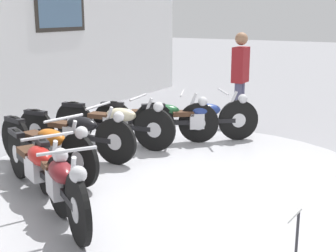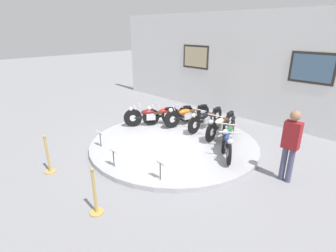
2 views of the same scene
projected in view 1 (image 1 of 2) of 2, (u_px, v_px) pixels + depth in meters
name	position (u px, v px, depth m)	size (l,w,h in m)	color
ground_plane	(176.00, 186.00, 5.82)	(60.00, 60.00, 0.00)	gray
display_platform	(176.00, 181.00, 5.81)	(5.12, 5.12, 0.13)	#ADADB2
motorcycle_maroon	(59.00, 180.00, 4.56)	(1.16, 1.69, 0.80)	black
motorcycle_red	(38.00, 164.00, 5.08)	(0.92, 1.78, 0.78)	black
motorcycle_orange	(47.00, 145.00, 5.76)	(0.60, 1.96, 0.80)	black
motorcycle_black	(77.00, 131.00, 6.44)	(0.54, 1.97, 0.79)	black
motorcycle_cream	(115.00, 122.00, 6.98)	(0.54, 1.98, 0.80)	black
motorcycle_green	(158.00, 118.00, 7.28)	(0.83, 1.84, 0.79)	black
motorcycle_blue	(199.00, 117.00, 7.26)	(1.28, 1.60, 0.80)	black
info_placard_front_left	(298.00, 218.00, 3.76)	(0.26, 0.11, 0.51)	#333338
visitor_standing	(240.00, 74.00, 8.55)	(0.36, 0.23, 1.76)	#4C4C6B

